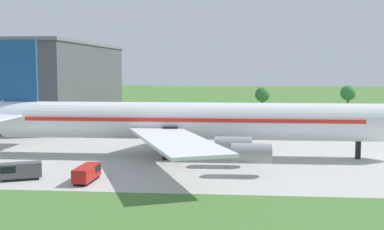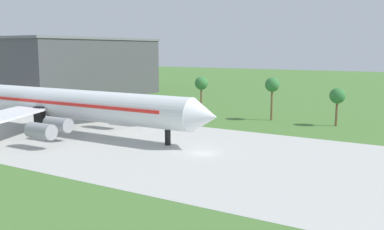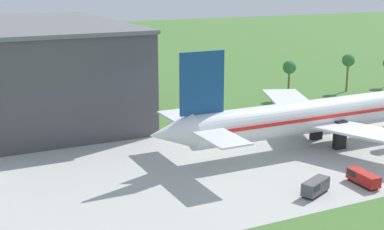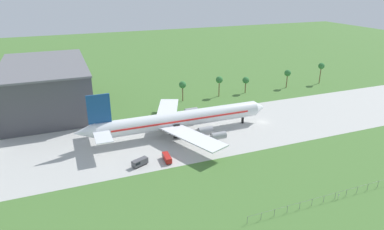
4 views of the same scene
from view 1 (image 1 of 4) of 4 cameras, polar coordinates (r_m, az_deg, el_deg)
name	(u,v)px [view 1 (image 1 of 4)]	position (r m, az deg, el deg)	size (l,w,h in m)	color
jet_airliner	(184,121)	(81.58, -0.93, -0.73)	(78.59, 57.23, 19.90)	white
baggage_tug	(87,173)	(65.95, -12.30, -6.72)	(2.30, 6.06, 2.12)	black
catering_van	(19,171)	(69.20, -19.83, -6.24)	(5.83, 4.04, 2.36)	black
terminal_building	(34,82)	(141.85, -18.21, 3.70)	(36.72, 61.20, 21.67)	#47474C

